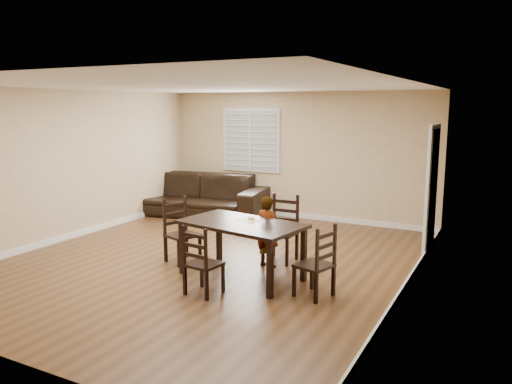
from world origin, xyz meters
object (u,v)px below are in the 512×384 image
chair_far (198,265)px  chair_right (321,266)px  sofa (196,195)px  chair_near (284,230)px  child (267,232)px  donut (251,218)px  dining_table (242,228)px  chair_left (178,232)px

chair_far → chair_right: bearing=-148.9°
sofa → chair_far: bearing=-64.1°
chair_near → sofa: (-3.07, 2.07, -0.02)m
chair_far → chair_right: 1.56m
child → donut: child is taller
donut → chair_right: bearing=-18.7°
chair_near → chair_right: bearing=-49.2°
dining_table → sofa: sofa is taller
chair_right → sofa: (-4.19, 3.37, 0.02)m
chair_right → dining_table: bearing=-84.0°
chair_near → chair_right: size_ratio=1.10×
donut → sofa: 4.21m
child → chair_far: bearing=89.4°
dining_table → chair_near: size_ratio=1.78×
chair_left → chair_near: bearing=-39.7°
chair_left → sofa: 3.34m
dining_table → chair_left: (-1.27, 0.24, -0.26)m
chair_near → donut: bearing=-96.5°
chair_left → child: (1.38, 0.38, 0.09)m
chair_right → sofa: bearing=-112.7°
chair_right → chair_far: bearing=-49.0°
sofa → dining_table: bearing=-55.8°
dining_table → chair_left: bearing=179.0°
chair_near → child: size_ratio=0.96×
chair_near → chair_left: (-1.43, -0.84, -0.02)m
chair_far → sofa: 4.89m
dining_table → child: size_ratio=1.70×
dining_table → chair_right: (1.27, -0.23, -0.28)m
child → dining_table: bearing=89.2°
dining_table → chair_left: size_ratio=1.84×
dining_table → chair_far: chair_far is taller
chair_near → sofa: chair_near is taller
dining_table → donut: donut is taller
chair_far → chair_left: (-1.13, 1.12, 0.04)m
chair_right → child: 1.44m
chair_left → chair_right: bearing=-80.3°
sofa → chair_right: bearing=-47.5°
chair_far → chair_left: size_ratio=0.92×
chair_near → sofa: 3.71m
chair_left → chair_right: (2.54, -0.46, -0.02)m
chair_far → child: 1.52m
dining_table → chair_right: 1.32m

